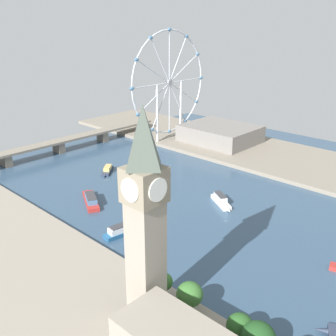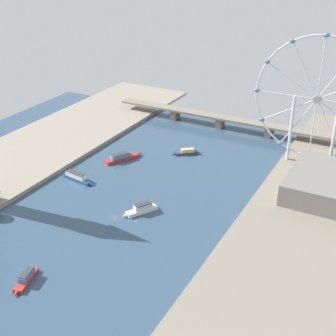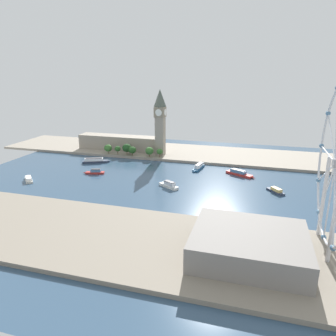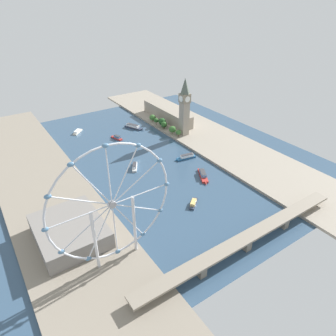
{
  "view_description": "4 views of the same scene",
  "coord_description": "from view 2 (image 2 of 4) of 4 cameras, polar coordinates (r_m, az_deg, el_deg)",
  "views": [
    {
      "loc": [
        -178.19,
        -120.06,
        111.15
      ],
      "look_at": [
        8.71,
        56.06,
        15.05
      ],
      "focal_mm": 42.02,
      "sensor_mm": 36.0,
      "label": 1
    },
    {
      "loc": [
        154.38,
        -213.03,
        167.16
      ],
      "look_at": [
        13.94,
        49.44,
        17.63
      ],
      "focal_mm": 49.51,
      "sensor_mm": 36.0,
      "label": 2
    },
    {
      "loc": [
        289.27,
        92.03,
        107.45
      ],
      "look_at": [
        0.64,
        8.68,
        15.55
      ],
      "focal_mm": 33.87,
      "sensor_mm": 36.0,
      "label": 3
    },
    {
      "loc": [
        160.05,
        303.81,
        191.19
      ],
      "look_at": [
        -10.45,
        51.57,
        10.95
      ],
      "focal_mm": 32.47,
      "sensor_mm": 36.0,
      "label": 4
    }
  ],
  "objects": [
    {
      "name": "tour_boat_2",
      "position": [
        267.38,
        -17.08,
        -12.86
      ],
      "size": [
        10.37,
        23.35,
        5.46
      ],
      "rotation": [
        0.0,
        0.0,
        4.99
      ],
      "color": "#B22D28",
      "rests_on": "ground_plane"
    },
    {
      "name": "tour_boat_4",
      "position": [
        313.25,
        -3.32,
        -5.09
      ],
      "size": [
        16.63,
        24.06,
        6.4
      ],
      "rotation": [
        0.0,
        0.0,
        4.17
      ],
      "color": "white",
      "rests_on": "ground_plane"
    },
    {
      "name": "river_bridge",
      "position": [
        453.81,
        6.47,
        6.06
      ],
      "size": [
        219.91,
        12.91,
        11.11
      ],
      "color": "gray",
      "rests_on": "ground_plane"
    },
    {
      "name": "riverside_hall",
      "position": [
        344.72,
        19.21,
        -1.93
      ],
      "size": [
        54.77,
        65.64,
        15.51
      ],
      "primitive_type": "cube",
      "color": "gray",
      "rests_on": "riverbank_right"
    },
    {
      "name": "ground_plane",
      "position": [
        311.7,
        -6.6,
        -5.96
      ],
      "size": [
        407.91,
        407.91,
        0.0
      ],
      "primitive_type": "plane",
      "color": "#334C66"
    },
    {
      "name": "riverbank_right",
      "position": [
        272.17,
        15.08,
        -11.92
      ],
      "size": [
        90.0,
        520.0,
        3.0
      ],
      "primitive_type": "cube",
      "color": "gray",
      "rests_on": "ground_plane"
    },
    {
      "name": "tour_boat_5",
      "position": [
        359.56,
        -11.09,
        -1.12
      ],
      "size": [
        30.81,
        9.83,
        6.06
      ],
      "rotation": [
        0.0,
        0.0,
        6.14
      ],
      "color": "#235684",
      "rests_on": "ground_plane"
    },
    {
      "name": "ferris_wheel",
      "position": [
        371.08,
        17.85,
        7.92
      ],
      "size": [
        99.56,
        3.2,
        102.82
      ],
      "color": "silver",
      "rests_on": "riverbank_right"
    },
    {
      "name": "tour_boat_3",
      "position": [
        387.16,
        -5.67,
        1.34
      ],
      "size": [
        20.86,
        33.1,
        5.93
      ],
      "rotation": [
        0.0,
        0.0,
        1.08
      ],
      "color": "#B22D28",
      "rests_on": "ground_plane"
    },
    {
      "name": "tour_boat_6",
      "position": [
        396.31,
        2.3,
        2.0
      ],
      "size": [
        19.94,
        17.18,
        4.67
      ],
      "rotation": [
        0.0,
        0.0,
        3.82
      ],
      "color": "#2D384C",
      "rests_on": "ground_plane"
    }
  ]
}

